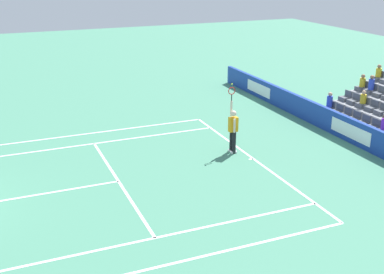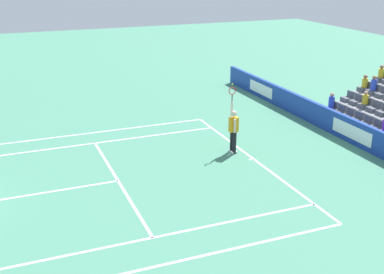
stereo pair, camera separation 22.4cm
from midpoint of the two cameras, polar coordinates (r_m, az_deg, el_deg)
The scene contains 10 objects.
line_baseline at distance 19.83m, azimuth 6.75°, elevation -2.49°, with size 10.97×0.10×0.01m, color white.
line_service at distance 17.98m, azimuth -8.81°, elevation -5.05°, with size 8.23×0.10×0.01m, color white.
line_centre_service at distance 17.62m, azimuth -19.01°, elevation -6.53°, with size 0.10×6.40×0.01m, color white.
line_singles_sideline_left at distance 21.64m, azimuth -12.66°, elevation -0.90°, with size 0.10×11.89×0.01m, color white.
line_singles_sideline_right at distance 14.36m, azimuth -6.48°, elevation -11.83°, with size 0.10×11.89×0.01m, color white.
line_doubles_sideline_left at distance 22.91m, azimuth -13.29°, elevation 0.23°, with size 0.10×11.89×0.01m, color white.
line_doubles_sideline_right at distance 13.26m, azimuth -4.75°, elevation -14.76°, with size 0.10×11.89×0.01m, color white.
line_centre_mark at distance 19.79m, azimuth 6.49°, elevation -2.54°, with size 0.10×0.20×0.01m, color white.
sponsor_barrier at distance 22.28m, azimuth 17.69°, elevation 0.67°, with size 23.61×0.22×1.06m.
tennis_player at distance 20.08m, azimuth 4.42°, elevation 0.90°, with size 0.53×0.37×2.85m.
Camera 1 is at (-15.87, -2.67, 7.55)m, focal length 46.35 mm.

